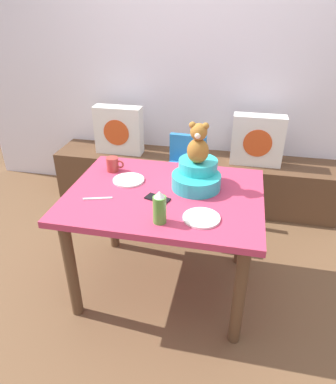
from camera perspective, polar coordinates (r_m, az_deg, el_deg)
name	(u,v)px	position (r m, az deg, el deg)	size (l,w,h in m)	color
ground_plane	(165,284)	(2.55, -0.49, -14.74)	(8.00, 8.00, 0.00)	brown
back_wall	(201,57)	(3.31, 5.30, 20.94)	(4.40, 0.10, 2.60)	silver
window_bench	(192,179)	(3.38, 3.88, 2.06)	(2.60, 0.44, 0.46)	brown
pillow_floral_left	(119,130)	(3.34, -7.99, 9.91)	(0.44, 0.15, 0.44)	white
pillow_floral_right	(257,140)	(3.16, 14.31, 8.12)	(0.44, 0.15, 0.44)	white
dining_table	(165,209)	(2.16, -0.56, -2.71)	(1.17, 0.89, 0.74)	#B73351
highchair	(184,171)	(2.87, 2.56, 3.35)	(0.34, 0.46, 0.79)	#2672B2
infant_seat_teal	(197,176)	(2.15, 4.69, 2.64)	(0.30, 0.33, 0.16)	#29B2B4
teddy_bear	(198,144)	(2.07, 4.92, 7.74)	(0.13, 0.12, 0.25)	#9C6727
ketchup_bottle	(160,208)	(1.79, -1.38, -2.57)	(0.07, 0.07, 0.18)	#4C8C33
coffee_mug	(113,164)	(2.38, -8.92, 4.46)	(0.12, 0.08, 0.09)	#9E332D
dinner_plate_near	(129,180)	(2.25, -6.42, 1.95)	(0.20, 0.20, 0.01)	white
dinner_plate_far	(201,218)	(1.87, 5.44, -4.21)	(0.20, 0.20, 0.01)	white
cell_phone	(158,199)	(2.04, -1.71, -1.07)	(0.07, 0.14, 0.01)	black
table_fork	(98,198)	(2.08, -11.35, -1.03)	(0.02, 0.17, 0.01)	silver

